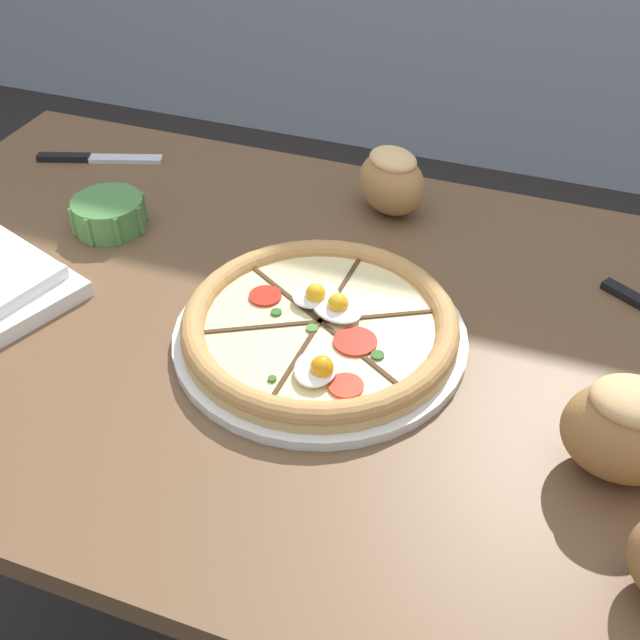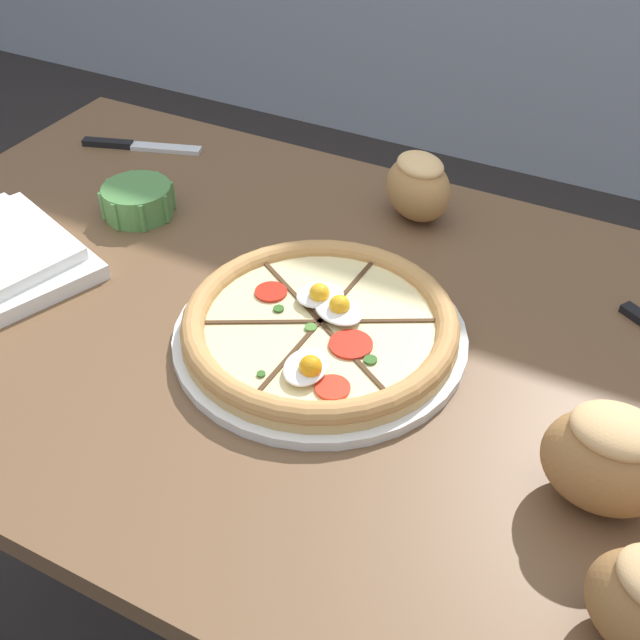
# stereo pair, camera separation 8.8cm
# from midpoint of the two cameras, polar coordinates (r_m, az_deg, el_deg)

# --- Properties ---
(dining_table) EXTENTS (1.19, 0.76, 0.74)m
(dining_table) POSITION_cam_midpoint_polar(r_m,az_deg,el_deg) (1.01, 0.46, -5.08)
(dining_table) COLOR brown
(dining_table) RESTS_ON ground_plane
(pizza) EXTENTS (0.33, 0.33, 0.05)m
(pizza) POSITION_cam_midpoint_polar(r_m,az_deg,el_deg) (0.89, 2.84, -0.63)
(pizza) COLOR white
(pizza) RESTS_ON dining_table
(ramekin_bowl) EXTENTS (0.10, 0.10, 0.04)m
(ramekin_bowl) POSITION_cam_midpoint_polar(r_m,az_deg,el_deg) (1.12, -10.66, 8.33)
(ramekin_bowl) COLOR #4C8442
(ramekin_bowl) RESTS_ON dining_table
(bread_piece_near) EXTENTS (0.13, 0.12, 0.09)m
(bread_piece_near) POSITION_cam_midpoint_polar(r_m,az_deg,el_deg) (1.10, 9.34, 9.33)
(bread_piece_near) COLOR #B27F47
(bread_piece_near) RESTS_ON dining_table
(bread_piece_mid) EXTENTS (0.12, 0.09, 0.10)m
(bread_piece_mid) POSITION_cam_midpoint_polar(r_m,az_deg,el_deg) (0.76, 23.04, -9.20)
(bread_piece_mid) COLOR #A3703D
(bread_piece_mid) RESTS_ON dining_table
(knife_main) EXTENTS (0.19, 0.08, 0.01)m
(knife_main) POSITION_cam_midpoint_polar(r_m,az_deg,el_deg) (1.30, -10.78, 12.00)
(knife_main) COLOR silver
(knife_main) RESTS_ON dining_table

